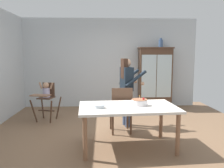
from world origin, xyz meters
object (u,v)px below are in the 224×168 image
(birthday_cake, at_px, (140,102))
(serving_bowl, at_px, (99,106))
(dining_chair_far_side, at_px, (121,107))
(ceramic_vase, at_px, (161,43))
(dining_table, at_px, (128,111))
(china_cabinet, at_px, (155,78))
(adult_person, at_px, (127,84))
(high_chair_with_toddler, at_px, (46,94))

(birthday_cake, xyz_separation_m, serving_bowl, (-0.70, -0.17, -0.03))
(birthday_cake, xyz_separation_m, dining_chair_far_side, (-0.26, 0.67, -0.24))
(ceramic_vase, xyz_separation_m, serving_bowl, (-1.80, -3.13, -1.18))
(dining_table, height_order, dining_chair_far_side, dining_chair_far_side)
(china_cabinet, bearing_deg, dining_chair_far_side, -117.88)
(adult_person, bearing_deg, dining_table, 160.19)
(ceramic_vase, height_order, birthday_cake, ceramic_vase)
(china_cabinet, relative_size, high_chair_with_toddler, 1.92)
(china_cabinet, bearing_deg, adult_person, -120.38)
(ceramic_vase, relative_size, serving_bowl, 1.50)
(dining_table, relative_size, dining_chair_far_side, 1.80)
(high_chair_with_toddler, bearing_deg, ceramic_vase, 35.44)
(high_chair_with_toddler, bearing_deg, dining_table, -30.57)
(high_chair_with_toddler, height_order, serving_bowl, high_chair_with_toddler)
(adult_person, relative_size, serving_bowl, 8.50)
(birthday_cake, bearing_deg, ceramic_vase, 69.57)
(high_chair_with_toddler, height_order, dining_table, high_chair_with_toddler)
(adult_person, bearing_deg, dining_chair_far_side, 147.37)
(birthday_cake, distance_m, dining_chair_far_side, 0.76)
(dining_chair_far_side, bearing_deg, serving_bowl, 58.48)
(adult_person, xyz_separation_m, serving_bowl, (-0.60, -1.35, -0.20))
(ceramic_vase, distance_m, dining_chair_far_side, 3.00)
(adult_person, height_order, dining_chair_far_side, adult_person)
(ceramic_vase, relative_size, high_chair_with_toddler, 0.28)
(dining_chair_far_side, bearing_deg, china_cabinet, -122.06)
(adult_person, height_order, dining_table, adult_person)
(high_chair_with_toddler, distance_m, dining_table, 2.49)
(adult_person, relative_size, dining_table, 0.89)
(china_cabinet, xyz_separation_m, dining_table, (-1.15, -3.00, -0.26))
(ceramic_vase, distance_m, adult_person, 2.36)
(china_cabinet, relative_size, dining_table, 1.06)
(ceramic_vase, distance_m, birthday_cake, 3.36)
(ceramic_vase, distance_m, serving_bowl, 3.80)
(high_chair_with_toddler, bearing_deg, dining_chair_far_side, -16.62)
(dining_table, bearing_deg, ceramic_vase, 66.44)
(serving_bowl, bearing_deg, dining_chair_far_side, 62.66)
(adult_person, distance_m, dining_table, 1.27)
(china_cabinet, height_order, dining_chair_far_side, china_cabinet)
(dining_table, bearing_deg, dining_chair_far_side, 94.06)
(dining_table, distance_m, birthday_cake, 0.25)
(adult_person, xyz_separation_m, dining_table, (-0.11, -1.22, -0.31))
(serving_bowl, relative_size, dining_chair_far_side, 0.19)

